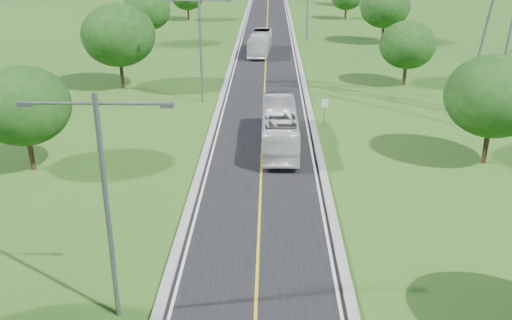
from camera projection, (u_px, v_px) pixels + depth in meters
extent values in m
plane|color=#234D15|center=(265.00, 68.00, 69.26)|extent=(260.00, 260.00, 0.00)
cube|color=black|center=(266.00, 57.00, 74.81)|extent=(8.00, 150.00, 0.06)
cube|color=gray|center=(234.00, 56.00, 74.87)|extent=(0.50, 150.00, 0.22)
cube|color=gray|center=(298.00, 57.00, 74.68)|extent=(0.50, 150.00, 0.22)
cylinder|color=slate|center=(324.00, 113.00, 48.32)|extent=(0.08, 0.08, 2.40)
cube|color=white|center=(325.00, 104.00, 47.99)|extent=(0.55, 0.04, 0.70)
cylinder|color=slate|center=(108.00, 213.00, 23.06)|extent=(0.22, 0.22, 10.00)
cylinder|color=slate|center=(58.00, 103.00, 21.36)|extent=(2.80, 0.12, 0.12)
cylinder|color=slate|center=(133.00, 104.00, 21.30)|extent=(2.80, 0.12, 0.12)
cube|color=slate|center=(24.00, 104.00, 21.41)|extent=(0.50, 0.25, 0.18)
cube|color=slate|center=(167.00, 105.00, 21.29)|extent=(0.50, 0.25, 0.18)
cylinder|color=slate|center=(201.00, 51.00, 53.62)|extent=(0.22, 0.22, 10.00)
cylinder|color=slate|center=(184.00, 0.00, 51.92)|extent=(2.80, 0.12, 0.12)
cylinder|color=slate|center=(214.00, 0.00, 51.86)|extent=(2.80, 0.12, 0.12)
cube|color=slate|center=(169.00, 1.00, 51.97)|extent=(0.50, 0.25, 0.18)
cube|color=slate|center=(228.00, 1.00, 51.85)|extent=(0.50, 0.25, 0.18)
cylinder|color=slate|center=(307.00, 7.00, 83.91)|extent=(0.22, 0.22, 10.00)
cylinder|color=black|center=(31.00, 151.00, 39.48)|extent=(0.36, 0.36, 2.70)
ellipsoid|color=#113A0F|center=(24.00, 106.00, 38.24)|extent=(6.30, 6.30, 5.36)
cylinder|color=black|center=(122.00, 73.00, 59.73)|extent=(0.36, 0.36, 3.24)
ellipsoid|color=#113A0F|center=(118.00, 35.00, 58.24)|extent=(7.56, 7.56, 6.43)
cylinder|color=black|center=(149.00, 35.00, 82.07)|extent=(0.36, 0.36, 2.88)
ellipsoid|color=#113A0F|center=(147.00, 10.00, 80.74)|extent=(6.72, 6.72, 5.71)
cylinder|color=black|center=(188.00, 13.00, 104.30)|extent=(0.36, 0.36, 2.52)
cylinder|color=black|center=(486.00, 144.00, 40.58)|extent=(0.36, 0.36, 2.88)
ellipsoid|color=#113A0F|center=(494.00, 96.00, 39.25)|extent=(6.72, 6.72, 5.71)
cylinder|color=black|center=(405.00, 74.00, 61.04)|extent=(0.36, 0.36, 2.52)
ellipsoid|color=#113A0F|center=(408.00, 45.00, 59.88)|extent=(5.88, 5.88, 5.00)
cylinder|color=black|center=(383.00, 33.00, 83.11)|extent=(0.36, 0.36, 3.06)
ellipsoid|color=#113A0F|center=(385.00, 7.00, 81.71)|extent=(7.14, 7.14, 6.07)
cylinder|color=black|center=(346.00, 13.00, 105.53)|extent=(0.36, 0.36, 2.34)
cylinder|color=black|center=(351.00, 0.00, 123.90)|extent=(0.36, 0.36, 2.70)
imported|color=silver|center=(279.00, 127.00, 43.58)|extent=(2.65, 11.15, 3.10)
imported|color=silver|center=(260.00, 43.00, 76.20)|extent=(3.19, 10.56, 2.90)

